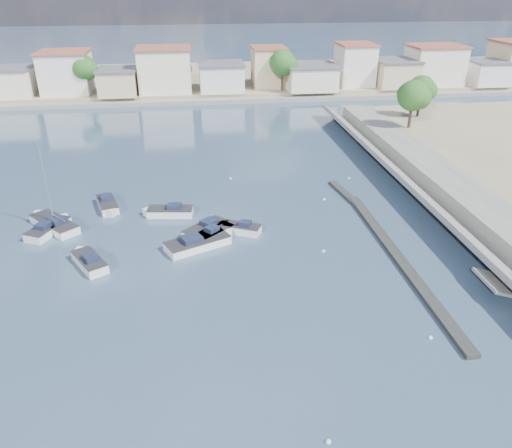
{
  "coord_description": "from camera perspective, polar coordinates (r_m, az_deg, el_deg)",
  "views": [
    {
      "loc": [
        -10.22,
        -25.91,
        22.42
      ],
      "look_at": [
        -4.84,
        15.54,
        1.4
      ],
      "focal_mm": 35.0,
      "sensor_mm": 36.0,
      "label": 1
    }
  ],
  "objects": [
    {
      "name": "sailboat",
      "position": [
        53.06,
        -22.2,
        0.08
      ],
      "size": [
        5.59,
        5.94,
        9.0
      ],
      "color": "white",
      "rests_on": "ground"
    },
    {
      "name": "motorboat_g",
      "position": [
        55.32,
        -16.59,
        2.05
      ],
      "size": [
        2.95,
        5.06,
        1.48
      ],
      "color": "white",
      "rests_on": "ground"
    },
    {
      "name": "ground",
      "position": [
        70.36,
        1.36,
        8.11
      ],
      "size": [
        400.0,
        400.0,
        0.0
      ],
      "primitive_type": "plane",
      "color": "#2C4258",
      "rests_on": "ground"
    },
    {
      "name": "motorboat_e",
      "position": [
        52.22,
        -22.48,
        -0.44
      ],
      "size": [
        3.77,
        5.19,
        1.48
      ],
      "color": "white",
      "rests_on": "ground"
    },
    {
      "name": "breakwater",
      "position": [
        47.72,
        14.59,
        -2.03
      ],
      "size": [
        2.0,
        31.02,
        0.35
      ],
      "color": "black",
      "rests_on": "ground"
    },
    {
      "name": "far_shore_quay",
      "position": [
        99.9,
        -1.38,
        13.96
      ],
      "size": [
        160.0,
        2.5,
        0.8
      ],
      "primitive_type": "cube",
      "color": "slate",
      "rests_on": "ground"
    },
    {
      "name": "motorboat_a",
      "position": [
        45.15,
        -18.58,
        -4.06
      ],
      "size": [
        3.65,
        4.6,
        1.48
      ],
      "color": "white",
      "rests_on": "ground"
    },
    {
      "name": "shore_trees",
      "position": [
        97.19,
        3.89,
        17.05
      ],
      "size": [
        74.56,
        38.32,
        7.92
      ],
      "color": "#38281E",
      "rests_on": "ground"
    },
    {
      "name": "seawall_walkway",
      "position": [
        52.93,
        26.33,
        -0.25
      ],
      "size": [
        5.0,
        90.0,
        1.8
      ],
      "primitive_type": "cube",
      "color": "slate",
      "rests_on": "ground"
    },
    {
      "name": "motorboat_b",
      "position": [
        47.53,
        -4.52,
        -1.02
      ],
      "size": [
        4.0,
        3.83,
        1.48
      ],
      "color": "white",
      "rests_on": "ground"
    },
    {
      "name": "motorboat_d",
      "position": [
        47.98,
        -5.99,
        -0.8
      ],
      "size": [
        4.77,
        4.64,
        1.48
      ],
      "color": "white",
      "rests_on": "ground"
    },
    {
      "name": "motorboat_h",
      "position": [
        45.99,
        -6.34,
        -2.12
      ],
      "size": [
        6.44,
        4.59,
        1.48
      ],
      "color": "white",
      "rests_on": "ground"
    },
    {
      "name": "far_town",
      "position": [
        106.38,
        4.24,
        17.17
      ],
      "size": [
        113.01,
        12.8,
        8.35
      ],
      "color": "beige",
      "rests_on": "far_shore_land"
    },
    {
      "name": "motorboat_c",
      "position": [
        52.32,
        -10.03,
        1.35
      ],
      "size": [
        5.24,
        2.34,
        1.48
      ],
      "color": "white",
      "rests_on": "ground"
    },
    {
      "name": "far_shore_land",
      "position": [
        120.32,
        -2.5,
        16.27
      ],
      "size": [
        160.0,
        40.0,
        1.4
      ],
      "primitive_type": "cube",
      "color": "gray",
      "rests_on": "ground"
    },
    {
      "name": "mooring_buoys",
      "position": [
        47.55,
        7.61,
        -1.62
      ],
      "size": [
        14.69,
        39.18,
        0.31
      ],
      "color": "white",
      "rests_on": "ground"
    },
    {
      "name": "motorboat_f",
      "position": [
        48.16,
        -1.86,
        -0.55
      ],
      "size": [
        3.99,
        2.89,
        1.48
      ],
      "color": "white",
      "rests_on": "ground"
    }
  ]
}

